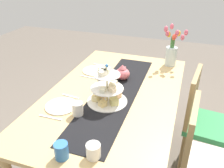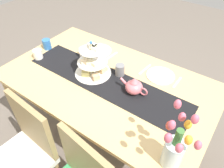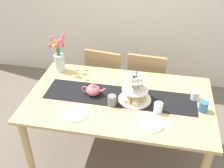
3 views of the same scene
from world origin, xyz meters
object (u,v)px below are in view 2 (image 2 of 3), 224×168
object	(u,v)px
knife_right	(88,46)
mug_orange	(47,44)
knife_left	(145,69)
teapot	(134,87)
fork_left	(177,82)
dinner_plate_right	(99,51)
mug_grey	(120,70)
fork_right	(112,56)
tiered_cake_stand	(93,64)
dinner_plate_left	(160,76)
chair_right	(25,151)
tulip_vase	(175,147)
cream_jug	(38,54)
dining_table	(107,89)
mug_white_text	(84,53)

from	to	relation	value
knife_right	mug_orange	world-z (taller)	mug_orange
knife_left	mug_orange	distance (m)	0.96
knife_right	teapot	bearing A→B (deg)	157.27
fork_left	knife_left	bearing A→B (deg)	0.00
dinner_plate_right	mug_grey	size ratio (longest dim) A/B	2.42
fork_right	tiered_cake_stand	bearing A→B (deg)	94.60
dinner_plate_left	chair_right	bearing A→B (deg)	62.52
tiered_cake_stand	fork_right	world-z (taller)	tiered_cake_stand
teapot	knife_left	distance (m)	0.31
dinner_plate_left	mug_grey	size ratio (longest dim) A/B	2.42
chair_right	fork_right	distance (m)	1.06
knife_left	fork_right	distance (m)	0.35
chair_right	dinner_plate_right	world-z (taller)	chair_right
mug_orange	chair_right	bearing A→B (deg)	124.70
tiered_cake_stand	teapot	world-z (taller)	tiered_cake_stand
tiered_cake_stand	dinner_plate_right	size ratio (longest dim) A/B	1.32
tulip_vase	knife_left	distance (m)	0.86
fork_right	knife_right	size ratio (longest dim) A/B	0.88
cream_jug	tiered_cake_stand	bearing A→B (deg)	-167.73
fork_left	knife_right	bearing A→B (deg)	0.00
fork_right	dinner_plate_right	bearing A→B (deg)	0.00
tiered_cake_stand	fork_right	bearing A→B (deg)	-85.40
dining_table	tulip_vase	bearing A→B (deg)	152.65
chair_right	dinner_plate_left	bearing A→B (deg)	-117.48
dinner_plate_left	mug_white_text	bearing A→B (deg)	13.09
dining_table	knife_left	distance (m)	0.36
chair_right	dinner_plate_left	world-z (taller)	chair_right
mug_white_text	chair_right	bearing A→B (deg)	100.11
fork_left	fork_right	world-z (taller)	same
mug_orange	dining_table	bearing A→B (deg)	176.68
cream_jug	fork_right	bearing A→B (deg)	-141.59
chair_right	dinner_plate_left	size ratio (longest dim) A/B	3.96
dining_table	mug_white_text	xyz separation A→B (m)	(0.36, -0.13, 0.15)
fork_left	mug_white_text	size ratio (longest dim) A/B	1.58
tulip_vase	dining_table	bearing A→B (deg)	-27.35
teapot	fork_right	size ratio (longest dim) A/B	1.59
dinner_plate_right	mug_white_text	world-z (taller)	mug_white_text
fork_right	knife_right	xyz separation A→B (m)	(0.29, 0.00, 0.00)
fork_right	mug_white_text	bearing A→B (deg)	39.23
dinner_plate_right	mug_grey	world-z (taller)	mug_grey
teapot	mug_white_text	world-z (taller)	teapot
chair_right	cream_jug	distance (m)	0.84
dining_table	dinner_plate_right	distance (m)	0.44
tiered_cake_stand	fork_left	xyz separation A→B (m)	(-0.61, -0.29, -0.09)
teapot	knife_left	bearing A→B (deg)	-77.23
knife_right	mug_orange	distance (m)	0.38
tiered_cake_stand	dinner_plate_right	xyz separation A→B (m)	(0.17, -0.29, -0.09)
cream_jug	mug_white_text	bearing A→B (deg)	-142.10
fork_right	knife_right	distance (m)	0.29
knife_left	fork_right	bearing A→B (deg)	0.00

